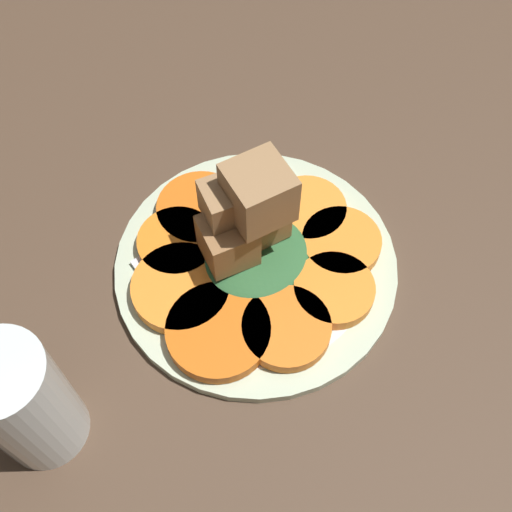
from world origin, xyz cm
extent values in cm
cube|color=#4C3828|center=(0.00, 0.00, 1.00)|extent=(120.00, 120.00, 2.00)
cylinder|color=beige|center=(0.00, 0.00, 2.50)|extent=(25.24, 25.24, 1.00)
cylinder|color=white|center=(0.00, 0.00, 2.55)|extent=(20.20, 20.20, 1.00)
cylinder|color=orange|center=(1.19, -7.26, 3.74)|extent=(8.06, 8.06, 1.29)
cylinder|color=orange|center=(4.85, -5.37, 3.74)|extent=(7.14, 7.14, 1.29)
cylinder|color=orange|center=(7.00, -1.28, 3.74)|extent=(8.53, 8.53, 1.29)
cylinder|color=#D76115|center=(6.62, 3.97, 3.74)|extent=(8.75, 8.75, 1.29)
cylinder|color=orange|center=(1.84, 6.99, 3.74)|extent=(7.47, 7.47, 1.29)
cylinder|color=orange|center=(-3.64, 6.46, 3.74)|extent=(7.00, 7.00, 1.29)
cylinder|color=orange|center=(-7.19, 3.07, 3.74)|extent=(7.14, 7.14, 1.29)
cylinder|color=orange|center=(-6.89, -1.49, 3.74)|extent=(7.14, 7.14, 1.29)
cylinder|color=orange|center=(-4.71, -5.35, 3.74)|extent=(6.97, 6.97, 1.29)
ellipsoid|color=#2D6033|center=(0.00, 0.00, 4.04)|extent=(9.95, 8.95, 1.89)
cube|color=olive|center=(-1.48, -1.76, 7.12)|extent=(4.63, 4.63, 4.27)
cube|color=olive|center=(2.08, -1.12, 7.10)|extent=(4.91, 4.91, 4.22)
cube|color=#9E754C|center=(-0.70, -0.64, 12.10)|extent=(5.22, 5.22, 4.74)
cube|color=#9E754C|center=(1.33, -2.35, 10.41)|extent=(4.27, 4.27, 3.62)
cube|color=silver|center=(3.35, -5.84, 3.30)|extent=(11.79, 1.32, 0.40)
cube|color=silver|center=(-3.25, -5.96, 3.30)|extent=(1.47, 2.34, 0.40)
cube|color=silver|center=(-6.27, -7.02, 3.30)|extent=(4.64, 0.39, 0.40)
cube|color=silver|center=(-6.28, -6.35, 3.30)|extent=(4.64, 0.39, 0.40)
cube|color=silver|center=(-6.29, -5.68, 3.30)|extent=(4.64, 0.39, 0.40)
cube|color=silver|center=(-6.30, -5.02, 3.30)|extent=(4.64, 0.39, 0.40)
cylinder|color=silver|center=(21.81, 2.51, 8.21)|extent=(6.54, 6.54, 12.42)
camera|label=1|loc=(16.80, 23.82, 52.28)|focal=45.00mm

